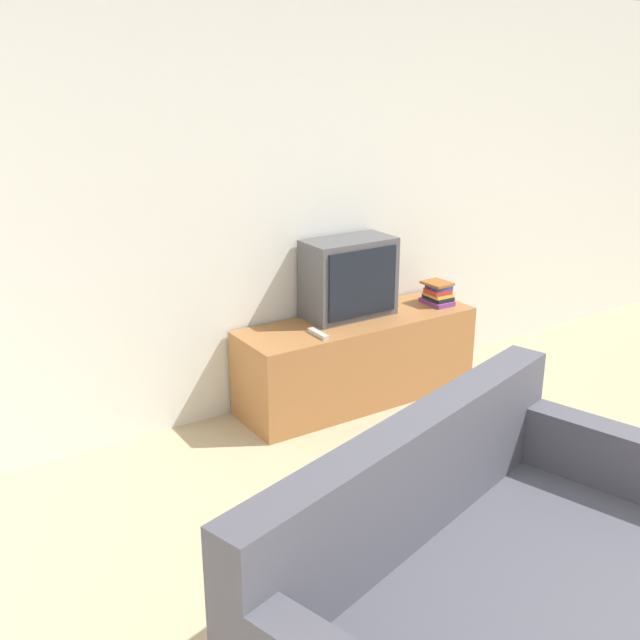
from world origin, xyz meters
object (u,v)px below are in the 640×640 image
at_px(couch, 489,608).
at_px(remote_on_stand, 318,334).
at_px(television, 349,278).
at_px(book_stack, 438,294).
at_px(tv_stand, 357,360).

xyz_separation_m(couch, remote_on_stand, (0.63, 2.09, 0.27)).
height_order(television, remote_on_stand, television).
height_order(television, couch, television).
relative_size(television, remote_on_stand, 3.15).
xyz_separation_m(television, remote_on_stand, (-0.37, -0.21, -0.24)).
bearing_deg(book_stack, television, 168.71).
bearing_deg(television, couch, -113.52).
distance_m(tv_stand, book_stack, 0.74).
bearing_deg(couch, remote_on_stand, 57.03).
height_order(tv_stand, couch, couch).
xyz_separation_m(television, book_stack, (0.66, -0.13, -0.18)).
bearing_deg(book_stack, remote_on_stand, -175.55).
height_order(book_stack, remote_on_stand, book_stack).
xyz_separation_m(tv_stand, television, (-0.01, 0.10, 0.54)).
distance_m(tv_stand, remote_on_stand, 0.50).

